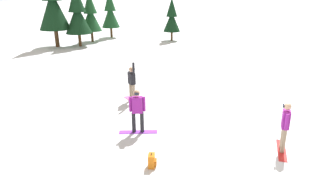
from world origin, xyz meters
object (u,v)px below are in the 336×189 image
Objects in this scene: snowboarder_foreground at (285,126)px; pine_tree_tall at (52,3)px; snowboarder_midground at (137,110)px; backpack_orange at (152,161)px; pine_tree_broad at (172,18)px; pine_tree_short at (110,12)px; pine_tree_young at (90,15)px; snowboarder_background at (132,83)px; pine_tree_twin at (77,13)px.

pine_tree_tall reaches higher than snowboarder_foreground.
snowboarder_foreground is 5.34m from snowboarder_midground.
snowboarder_midground is at bearing 84.67° from backpack_orange.
pine_tree_short is at bearing 142.91° from pine_tree_broad.
pine_tree_broad is at bearing -16.27° from pine_tree_young.
pine_tree_broad is at bearing 67.22° from backpack_orange.
backpack_orange is 25.44m from pine_tree_short.
snowboarder_midground is at bearing -83.09° from pine_tree_tall.
pine_tree_tall reaches higher than pine_tree_broad.
snowboarder_background is 17.47m from pine_tree_young.
pine_tree_short is at bearing 82.19° from snowboarder_background.
backpack_orange is at bearing -98.43° from snowboarder_background.
snowboarder_midground is at bearing 144.29° from snowboarder_foreground.
backpack_orange is 0.10× the size of pine_tree_young.
pine_tree_twin is 1.12× the size of pine_tree_short.
snowboarder_background is 0.28× the size of pine_tree_tall.
backpack_orange is at bearing -95.33° from snowboarder_midground.
pine_tree_broad is at bearing -1.17° from pine_tree_twin.
snowboarder_foreground is at bearing -82.09° from pine_tree_young.
pine_tree_short is 1.16× the size of pine_tree_broad.
pine_tree_twin reaches higher than snowboarder_foreground.
pine_tree_twin is at bearing 102.13° from snowboarder_foreground.
pine_tree_tall is at bearing -155.25° from pine_tree_young.
snowboarder_midground is 0.25× the size of pine_tree_tall.
snowboarder_midground is 0.32× the size of pine_tree_twin.
snowboarder_background is at bearing 79.32° from snowboarder_midground.
snowboarder_midground reaches higher than backpack_orange.
snowboarder_foreground is 4.67m from backpack_orange.
snowboarder_midground is at bearing -92.80° from pine_tree_young.
pine_tree_tall is at bearing 176.48° from pine_tree_broad.
snowboarder_background is 19.46m from pine_tree_short.
pine_tree_twin is at bearing -13.98° from pine_tree_tall.
pine_tree_tall is (-2.33, 19.23, 2.96)m from snowboarder_midground.
backpack_orange is (-0.23, -2.49, -0.72)m from snowboarder_midground.
snowboarder_background reaches higher than snowboarder_midground.
snowboarder_background is at bearing -79.40° from pine_tree_tall.
snowboarder_foreground is 3.78× the size of backpack_orange.
backpack_orange is 0.07× the size of pine_tree_tall.
snowboarder_foreground is 1.01× the size of snowboarder_midground.
pine_tree_tall is at bearing 166.02° from pine_tree_twin.
pine_tree_short is at bearing 38.87° from pine_tree_young.
snowboarder_background is at bearing 119.65° from snowboarder_foreground.
snowboarder_background reaches higher than snowboarder_foreground.
pine_tree_broad is 7.91m from pine_tree_young.
pine_tree_twin reaches higher than pine_tree_young.
backpack_orange is at bearing -93.07° from pine_tree_young.
pine_tree_broad is (10.93, -0.67, -1.61)m from pine_tree_tall.
pine_tree_young is (1.38, 2.03, -0.33)m from pine_tree_twin.
snowboarder_foreground is 24.17m from pine_tree_young.
snowboarder_foreground is at bearing -7.83° from backpack_orange.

